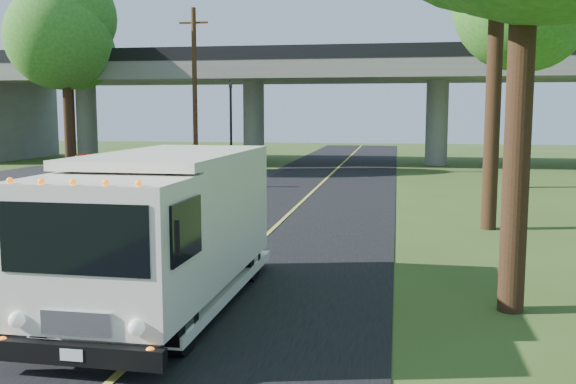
% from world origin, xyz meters
% --- Properties ---
extents(ground, '(120.00, 120.00, 0.00)m').
position_xyz_m(ground, '(0.00, 0.00, 0.00)').
color(ground, '#374F1C').
rests_on(ground, ground).
extents(road, '(7.00, 90.00, 0.02)m').
position_xyz_m(road, '(0.00, 10.00, 0.01)').
color(road, black).
rests_on(road, ground).
extents(parking_lot, '(16.00, 18.00, 0.01)m').
position_xyz_m(parking_lot, '(-11.00, 18.00, 0.01)').
color(parking_lot, black).
rests_on(parking_lot, ground).
extents(lane_line, '(0.12, 90.00, 0.01)m').
position_xyz_m(lane_line, '(0.00, 10.00, 0.03)').
color(lane_line, gold).
rests_on(lane_line, road).
extents(overpass, '(54.00, 10.00, 7.30)m').
position_xyz_m(overpass, '(0.00, 32.00, 4.56)').
color(overpass, slate).
rests_on(overpass, ground).
extents(traffic_signal, '(0.18, 0.22, 5.20)m').
position_xyz_m(traffic_signal, '(-6.00, 26.00, 3.20)').
color(traffic_signal, black).
rests_on(traffic_signal, ground).
extents(utility_pole, '(1.60, 0.26, 9.00)m').
position_xyz_m(utility_pole, '(-7.50, 24.00, 4.59)').
color(utility_pole, '#472D19').
rests_on(utility_pole, ground).
extents(tree_left_lot, '(5.60, 5.50, 10.50)m').
position_xyz_m(tree_left_lot, '(-13.79, 21.84, 7.90)').
color(tree_left_lot, '#382314').
rests_on(tree_left_lot, ground).
extents(tree_left_far, '(5.26, 5.16, 9.89)m').
position_xyz_m(tree_left_far, '(-16.79, 27.84, 7.45)').
color(tree_left_far, '#382314').
rests_on(tree_left_far, ground).
extents(step_van, '(2.46, 6.47, 2.70)m').
position_xyz_m(step_van, '(-0.41, 0.14, 1.47)').
color(step_van, silver).
rests_on(step_van, ground).
extents(red_sedan, '(4.85, 2.38, 1.36)m').
position_xyz_m(red_sedan, '(-9.57, 19.35, 0.68)').
color(red_sedan, '#B71C0B').
rests_on(red_sedan, ground).
extents(silver_sedan, '(2.58, 4.05, 1.26)m').
position_xyz_m(silver_sedan, '(-3.20, 0.00, 0.63)').
color(silver_sedan, gray).
rests_on(silver_sedan, ground).
extents(pedestrian, '(0.65, 0.44, 1.74)m').
position_xyz_m(pedestrian, '(-4.04, 17.74, 0.87)').
color(pedestrian, gray).
rests_on(pedestrian, ground).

